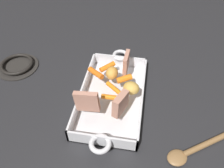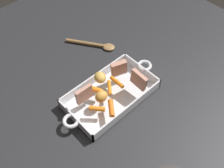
% 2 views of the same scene
% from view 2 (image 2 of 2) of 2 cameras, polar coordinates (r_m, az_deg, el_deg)
% --- Properties ---
extents(ground_plane, '(1.72, 1.72, 0.00)m').
position_cam_2_polar(ground_plane, '(1.02, -0.26, -2.94)').
color(ground_plane, '#232326').
extents(roasting_dish, '(0.46, 0.21, 0.05)m').
position_cam_2_polar(roasting_dish, '(1.01, -0.27, -2.46)').
color(roasting_dish, silver).
rests_on(roasting_dish, ground_plane).
extents(roast_slice_thin, '(0.02, 0.08, 0.08)m').
position_cam_2_polar(roast_slice_thin, '(0.97, 6.14, 0.92)').
color(roast_slice_thin, tan).
rests_on(roast_slice_thin, roasting_dish).
extents(roast_slice_outer, '(0.07, 0.02, 0.07)m').
position_cam_2_polar(roast_slice_outer, '(0.93, -6.38, -2.37)').
color(roast_slice_outer, tan).
rests_on(roast_slice_outer, roasting_dish).
extents(roast_slice_thick, '(0.07, 0.05, 0.07)m').
position_cam_2_polar(roast_slice_thick, '(1.01, 1.60, 3.61)').
color(roast_slice_thick, tan).
rests_on(roast_slice_thick, roasting_dish).
extents(baby_carrot_long, '(0.04, 0.06, 0.03)m').
position_cam_2_polar(baby_carrot_long, '(0.97, -3.75, -1.31)').
color(baby_carrot_long, orange).
rests_on(baby_carrot_long, roasting_dish).
extents(baby_carrot_southeast, '(0.05, 0.06, 0.02)m').
position_cam_2_polar(baby_carrot_southeast, '(0.92, -3.44, -5.65)').
color(baby_carrot_southeast, orange).
rests_on(baby_carrot_southeast, roasting_dish).
extents(baby_carrot_northeast, '(0.06, 0.07, 0.02)m').
position_cam_2_polar(baby_carrot_northeast, '(0.92, -0.18, -5.51)').
color(baby_carrot_northeast, orange).
rests_on(baby_carrot_northeast, roasting_dish).
extents(baby_carrot_center_right, '(0.02, 0.07, 0.02)m').
position_cam_2_polar(baby_carrot_center_right, '(0.99, 1.13, 0.47)').
color(baby_carrot_center_right, orange).
rests_on(baby_carrot_center_right, roasting_dish).
extents(baby_carrot_short, '(0.05, 0.06, 0.02)m').
position_cam_2_polar(baby_carrot_short, '(0.98, -0.67, -0.87)').
color(baby_carrot_short, orange).
rests_on(baby_carrot_short, roasting_dish).
extents(potato_corner, '(0.05, 0.04, 0.04)m').
position_cam_2_polar(potato_corner, '(0.94, -2.43, -2.82)').
color(potato_corner, gold).
rests_on(potato_corner, roasting_dish).
extents(potato_golden_small, '(0.06, 0.06, 0.04)m').
position_cam_2_polar(potato_golden_small, '(1.00, -2.54, 1.65)').
color(potato_golden_small, gold).
rests_on(potato_golden_small, roasting_dish).
extents(serving_spoon, '(0.16, 0.22, 0.02)m').
position_cam_2_polar(serving_spoon, '(1.21, -3.82, 8.91)').
color(serving_spoon, olive).
rests_on(serving_spoon, ground_plane).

